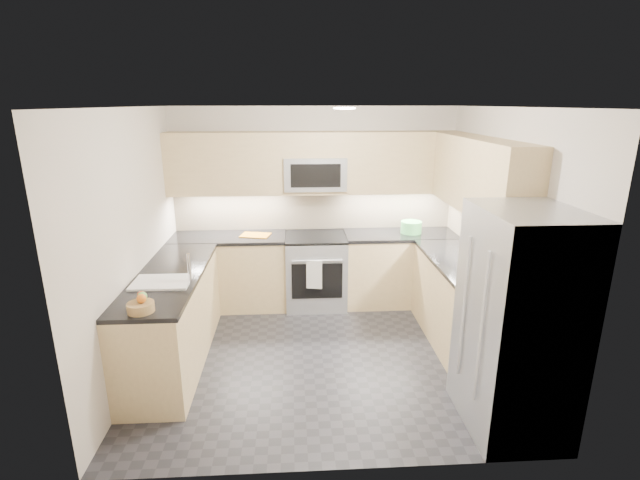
{
  "coord_description": "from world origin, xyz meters",
  "views": [
    {
      "loc": [
        -0.28,
        -4.31,
        2.54
      ],
      "look_at": [
        0.0,
        0.35,
        1.15
      ],
      "focal_mm": 26.0,
      "sensor_mm": 36.0,
      "label": 1
    }
  ],
  "objects": [
    {
      "name": "floor",
      "position": [
        0.0,
        0.0,
        0.0
      ],
      "size": [
        3.6,
        3.2,
        0.0
      ],
      "primitive_type": "cube",
      "color": "#222227",
      "rests_on": "ground"
    },
    {
      "name": "ceiling",
      "position": [
        0.0,
        0.0,
        2.5
      ],
      "size": [
        3.6,
        3.2,
        0.02
      ],
      "primitive_type": "cube",
      "color": "beige",
      "rests_on": "wall_back"
    },
    {
      "name": "wall_back",
      "position": [
        0.0,
        1.6,
        1.25
      ],
      "size": [
        3.6,
        0.02,
        2.5
      ],
      "primitive_type": "cube",
      "color": "beige",
      "rests_on": "floor"
    },
    {
      "name": "wall_front",
      "position": [
        0.0,
        -1.6,
        1.25
      ],
      "size": [
        3.6,
        0.02,
        2.5
      ],
      "primitive_type": "cube",
      "color": "beige",
      "rests_on": "floor"
    },
    {
      "name": "wall_left",
      "position": [
        -1.8,
        0.0,
        1.25
      ],
      "size": [
        0.02,
        3.2,
        2.5
      ],
      "primitive_type": "cube",
      "color": "beige",
      "rests_on": "floor"
    },
    {
      "name": "wall_right",
      "position": [
        1.8,
        0.0,
        1.25
      ],
      "size": [
        0.02,
        3.2,
        2.5
      ],
      "primitive_type": "cube",
      "color": "beige",
      "rests_on": "floor"
    },
    {
      "name": "base_cab_back_left",
      "position": [
        -1.09,
        1.3,
        0.45
      ],
      "size": [
        1.42,
        0.6,
        0.9
      ],
      "primitive_type": "cube",
      "color": "#D1B57E",
      "rests_on": "floor"
    },
    {
      "name": "base_cab_back_right",
      "position": [
        1.09,
        1.3,
        0.45
      ],
      "size": [
        1.42,
        0.6,
        0.9
      ],
      "primitive_type": "cube",
      "color": "#D1B57E",
      "rests_on": "floor"
    },
    {
      "name": "base_cab_right",
      "position": [
        1.5,
        0.15,
        0.45
      ],
      "size": [
        0.6,
        1.7,
        0.9
      ],
      "primitive_type": "cube",
      "color": "#D1B57E",
      "rests_on": "floor"
    },
    {
      "name": "base_cab_peninsula",
      "position": [
        -1.5,
        0.0,
        0.45
      ],
      "size": [
        0.6,
        2.0,
        0.9
      ],
      "primitive_type": "cube",
      "color": "#D1B57E",
      "rests_on": "floor"
    },
    {
      "name": "countertop_back_left",
      "position": [
        -1.09,
        1.3,
        0.92
      ],
      "size": [
        1.42,
        0.63,
        0.04
      ],
      "primitive_type": "cube",
      "color": "black",
      "rests_on": "base_cab_back_left"
    },
    {
      "name": "countertop_back_right",
      "position": [
        1.09,
        1.3,
        0.92
      ],
      "size": [
        1.42,
        0.63,
        0.04
      ],
      "primitive_type": "cube",
      "color": "black",
      "rests_on": "base_cab_back_right"
    },
    {
      "name": "countertop_right",
      "position": [
        1.5,
        0.15,
        0.92
      ],
      "size": [
        0.63,
        1.7,
        0.04
      ],
      "primitive_type": "cube",
      "color": "black",
      "rests_on": "base_cab_right"
    },
    {
      "name": "countertop_peninsula",
      "position": [
        -1.5,
        0.0,
        0.92
      ],
      "size": [
        0.63,
        2.0,
        0.04
      ],
      "primitive_type": "cube",
      "color": "black",
      "rests_on": "base_cab_peninsula"
    },
    {
      "name": "upper_cab_back",
      "position": [
        0.0,
        1.43,
        1.83
      ],
      "size": [
        3.6,
        0.35,
        0.75
      ],
      "primitive_type": "cube",
      "color": "#D1B57E",
      "rests_on": "wall_back"
    },
    {
      "name": "upper_cab_right",
      "position": [
        1.62,
        0.28,
        1.83
      ],
      "size": [
        0.35,
        1.95,
        0.75
      ],
      "primitive_type": "cube",
      "color": "#D1B57E",
      "rests_on": "wall_right"
    },
    {
      "name": "backsplash_back",
      "position": [
        0.0,
        1.6,
        1.2
      ],
      "size": [
        3.6,
        0.01,
        0.51
      ],
      "primitive_type": "cube",
      "color": "#C8B191",
      "rests_on": "wall_back"
    },
    {
      "name": "backsplash_right",
      "position": [
        1.8,
        0.45,
        1.2
      ],
      "size": [
        0.01,
        2.3,
        0.51
      ],
      "primitive_type": "cube",
      "color": "#C8B191",
      "rests_on": "wall_right"
    },
    {
      "name": "gas_range",
      "position": [
        0.0,
        1.28,
        0.46
      ],
      "size": [
        0.76,
        0.65,
        0.91
      ],
      "primitive_type": "cube",
      "color": "#A5A8AD",
      "rests_on": "floor"
    },
    {
      "name": "range_cooktop",
      "position": [
        0.0,
        1.28,
        0.92
      ],
      "size": [
        0.76,
        0.65,
        0.03
      ],
      "primitive_type": "cube",
      "color": "black",
      "rests_on": "gas_range"
    },
    {
      "name": "oven_door_glass",
      "position": [
        0.0,
        0.95,
        0.45
      ],
      "size": [
        0.62,
        0.02,
        0.45
      ],
      "primitive_type": "cube",
      "color": "black",
      "rests_on": "gas_range"
    },
    {
      "name": "oven_handle",
      "position": [
        0.0,
        0.93,
        0.72
      ],
      "size": [
        0.6,
        0.02,
        0.02
      ],
      "primitive_type": "cylinder",
      "rotation": [
        0.0,
        1.57,
        0.0
      ],
      "color": "#B2B5BA",
      "rests_on": "gas_range"
    },
    {
      "name": "microwave",
      "position": [
        0.0,
        1.4,
        1.7
      ],
      "size": [
        0.76,
        0.4,
        0.4
      ],
      "primitive_type": "cube",
      "color": "gray",
      "rests_on": "upper_cab_back"
    },
    {
      "name": "microwave_door",
      "position": [
        0.0,
        1.2,
        1.7
      ],
      "size": [
        0.6,
        0.01,
        0.28
      ],
      "primitive_type": "cube",
      "color": "black",
      "rests_on": "microwave"
    },
    {
      "name": "refrigerator",
      "position": [
        1.45,
        -1.15,
        0.9
      ],
      "size": [
        0.7,
        0.9,
        1.8
      ],
      "primitive_type": "cube",
      "color": "#9B9DA3",
      "rests_on": "floor"
    },
    {
      "name": "fridge_handle_left",
      "position": [
        1.08,
        -1.33,
        0.95
      ],
      "size": [
        0.02,
        0.02,
        1.2
      ],
      "primitive_type": "cylinder",
      "color": "#B2B5BA",
      "rests_on": "refrigerator"
    },
    {
      "name": "fridge_handle_right",
      "position": [
        1.08,
        -0.97,
        0.95
      ],
      "size": [
        0.02,
        0.02,
        1.2
      ],
      "primitive_type": "cylinder",
      "color": "#B2B5BA",
      "rests_on": "refrigerator"
    },
    {
      "name": "sink_basin",
      "position": [
        -1.5,
        -0.25,
        0.88
      ],
      "size": [
        0.52,
        0.38,
        0.16
      ],
      "primitive_type": "cube",
      "color": "white",
      "rests_on": "base_cab_peninsula"
    },
    {
      "name": "faucet",
      "position": [
        -1.24,
        -0.25,
        1.08
      ],
      "size": [
        0.03,
        0.03,
        0.28
      ],
      "primitive_type": "cylinder",
      "color": "silver",
      "rests_on": "countertop_peninsula"
    },
    {
      "name": "utensil_bowl",
      "position": [
        1.22,
        1.31,
        1.02
      ],
      "size": [
        0.31,
        0.31,
        0.15
      ],
      "primitive_type": "cylinder",
      "rotation": [
        0.0,
        0.0,
        0.2
      ],
      "color": "#51BD5B",
      "rests_on": "countertop_back_right"
    },
    {
      "name": "cutting_board",
      "position": [
        -0.75,
        1.3,
        0.95
      ],
      "size": [
        0.4,
        0.32,
        0.01
      ],
      "primitive_type": "cube",
      "rotation": [
        0.0,
        0.0,
        -0.23
      ],
      "color": "#C27312",
      "rests_on": "countertop_back_left"
    },
    {
      "name": "fruit_basket",
      "position": [
        -1.5,
        -0.86,
        0.98
      ],
      "size": [
        0.28,
        0.28,
        0.08
      ],
      "primitive_type": "cylinder",
      "rotation": [
        0.0,
        0.0,
        -0.43
      ],
      "color": "#A3804C",
      "rests_on": "countertop_peninsula"
    },
    {
      "name": "fruit_apple",
      "position": [
        -1.51,
        -0.79,
        1.05
      ],
      "size": [
        0.07,
        0.07,
        0.07
      ],
      "primitive_type": "sphere",
      "color": "#AF3C14",
      "rests_on": "fruit_basket"
    },
    {
      "name": "fruit_pear",
      "position": [
        -1.49,
        -0.82,
        1.05
      ],
      "size": [
        0.07,
        0.07,
        0.07
      ],
      "primitive_type": "sphere",
      "color": "#70BA4F",
      "rests_on": "fruit_basket"
    },
    {
      "name": "dish_towel_check",
      "position": [
        -0.04,
        0.91,
        0.55
      ],
      "size": [
        0.19,
        0.05,
        0.36
      ],
      "primitive_type": "cube",
      "rotation": [
        0.0,
        0.0,
        -0.2
      ],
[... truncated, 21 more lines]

